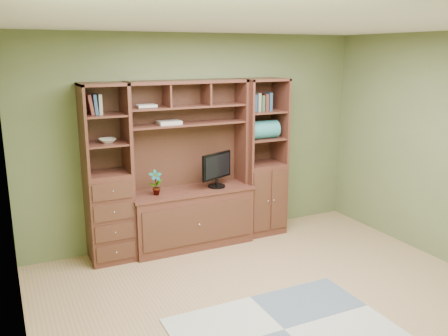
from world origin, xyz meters
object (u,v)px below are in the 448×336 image
right_tower (262,158)px  monitor (217,164)px  center_hutch (191,166)px  left_tower (107,174)px

right_tower → monitor: right_tower is taller
monitor → right_tower: bearing=-17.1°
right_tower → monitor: 0.70m
right_tower → monitor: bearing=-173.8°
center_hutch → left_tower: 1.00m
left_tower → right_tower: same height
right_tower → center_hutch: bearing=-177.8°
center_hutch → monitor: (0.33, -0.03, 0.00)m
left_tower → right_tower: (2.02, 0.00, 0.00)m
monitor → center_hutch: bearing=150.7°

